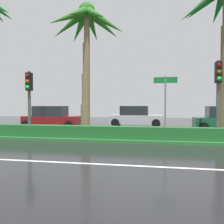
% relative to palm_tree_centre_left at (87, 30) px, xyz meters
% --- Properties ---
extents(ground_plane, '(90.00, 42.00, 0.10)m').
position_rel_palm_tree_centre_left_xyz_m(ground_plane, '(3.56, 1.11, -6.00)').
color(ground_plane, black).
extents(near_lane_divider_stripe, '(81.00, 0.14, 0.01)m').
position_rel_palm_tree_centre_left_xyz_m(near_lane_divider_stripe, '(3.56, -5.89, -5.94)').
color(near_lane_divider_stripe, white).
rests_on(near_lane_divider_stripe, ground_plane).
extents(median_strip, '(85.50, 4.00, 0.15)m').
position_rel_palm_tree_centre_left_xyz_m(median_strip, '(3.56, 0.11, -5.87)').
color(median_strip, '#2D6B33').
rests_on(median_strip, ground_plane).
extents(median_hedge, '(76.50, 0.70, 0.60)m').
position_rel_palm_tree_centre_left_xyz_m(median_hedge, '(3.56, -1.29, -5.50)').
color(median_hedge, '#1E6028').
rests_on(median_hedge, median_strip).
extents(palm_tree_centre_left, '(4.39, 4.58, 7.31)m').
position_rel_palm_tree_centre_left_xyz_m(palm_tree_centre_left, '(0.00, 0.00, 0.00)').
color(palm_tree_centre_left, '#7F6549').
rests_on(palm_tree_centre_left, median_strip).
extents(traffic_signal_median_left, '(0.28, 0.43, 3.45)m').
position_rel_palm_tree_centre_left_xyz_m(traffic_signal_median_left, '(-2.87, -1.11, -3.42)').
color(traffic_signal_median_left, '#4C4C47').
rests_on(traffic_signal_median_left, median_strip).
extents(traffic_signal_median_right, '(0.28, 0.43, 3.69)m').
position_rel_palm_tree_centre_left_xyz_m(traffic_signal_median_right, '(6.62, -1.15, -3.25)').
color(traffic_signal_median_right, '#4C4C47').
rests_on(traffic_signal_median_right, median_strip).
extents(street_name_sign, '(1.10, 0.08, 3.00)m').
position_rel_palm_tree_centre_left_xyz_m(street_name_sign, '(4.25, -1.32, -3.87)').
color(street_name_sign, slate).
rests_on(street_name_sign, median_strip).
extents(car_in_traffic_leading, '(4.30, 2.02, 1.72)m').
position_rel_palm_tree_centre_left_xyz_m(car_in_traffic_leading, '(-4.05, 4.24, -5.12)').
color(car_in_traffic_leading, maroon).
rests_on(car_in_traffic_leading, ground_plane).
extents(car_in_traffic_second, '(4.30, 2.02, 1.72)m').
position_rel_palm_tree_centre_left_xyz_m(car_in_traffic_second, '(2.07, 7.39, -5.12)').
color(car_in_traffic_second, silver).
rests_on(car_in_traffic_second, ground_plane).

